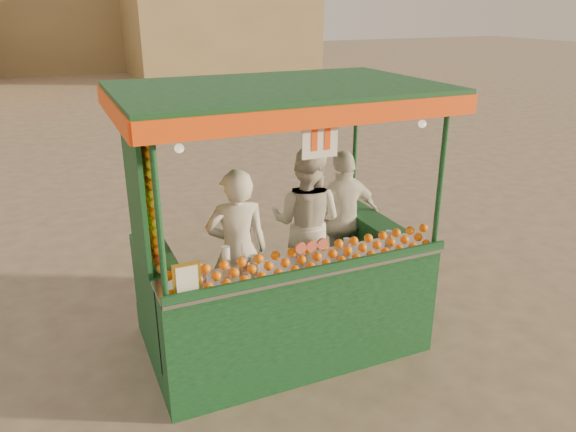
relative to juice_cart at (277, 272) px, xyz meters
name	(u,v)px	position (x,y,z in m)	size (l,w,h in m)	color
ground	(262,344)	(-0.15, 0.11, -0.91)	(90.00, 90.00, 0.00)	brown
building_right	(219,23)	(6.85, 24.11, 1.59)	(9.00, 6.00, 5.00)	#957E55
building_center	(24,2)	(-2.15, 30.11, 2.59)	(14.00, 7.00, 7.00)	#957E55
juice_cart	(277,272)	(0.00, 0.00, 0.00)	(3.10, 2.01, 2.82)	#0D3216
vendor_left	(237,251)	(-0.40, 0.09, 0.28)	(0.70, 0.52, 1.73)	beige
vendor_middle	(306,223)	(0.57, 0.49, 0.29)	(1.07, 1.06, 1.75)	silver
vendor_right	(343,219)	(1.06, 0.51, 0.24)	(1.00, 0.47, 1.66)	silver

